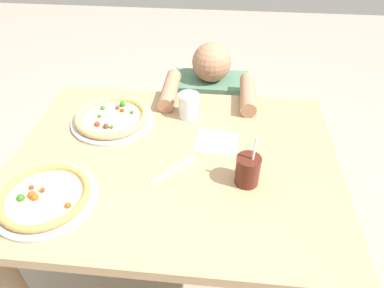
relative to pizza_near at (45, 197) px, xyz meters
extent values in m
plane|color=#9E9384|center=(0.38, 0.25, -0.77)|extent=(8.00, 8.00, 0.00)
cube|color=tan|center=(0.38, 0.25, -0.04)|extent=(1.21, 0.94, 0.04)
cylinder|color=#826748|center=(-0.14, 0.64, -0.41)|extent=(0.07, 0.07, 0.71)
cylinder|color=#826748|center=(0.91, 0.64, -0.41)|extent=(0.07, 0.07, 0.71)
cylinder|color=#B7B7BC|center=(0.00, 0.00, -0.01)|extent=(0.33, 0.33, 0.01)
cylinder|color=#EFD68C|center=(0.00, 0.00, 0.00)|extent=(0.24, 0.24, 0.01)
torus|color=#C68C47|center=(0.00, 0.00, 0.01)|extent=(0.29, 0.29, 0.02)
sphere|color=#BF4C19|center=(-0.04, -0.01, 0.01)|extent=(0.03, 0.03, 0.03)
sphere|color=brown|center=(-0.01, 0.02, 0.01)|extent=(0.02, 0.02, 0.02)
sphere|color=#BF4C19|center=(-0.02, -0.01, 0.01)|extent=(0.02, 0.02, 0.02)
sphere|color=gold|center=(-0.02, 0.02, 0.01)|extent=(0.02, 0.02, 0.02)
sphere|color=#2D6623|center=(-0.07, -0.02, 0.01)|extent=(0.02, 0.02, 0.02)
sphere|color=#BF4C19|center=(0.09, -0.04, 0.01)|extent=(0.02, 0.02, 0.02)
sphere|color=maroon|center=(-0.06, 0.03, 0.01)|extent=(0.02, 0.02, 0.02)
cylinder|color=#B7B7BC|center=(0.09, 0.45, -0.01)|extent=(0.34, 0.34, 0.01)
cylinder|color=#EFD68C|center=(0.09, 0.45, 0.00)|extent=(0.25, 0.25, 0.01)
torus|color=tan|center=(0.09, 0.45, 0.01)|extent=(0.31, 0.31, 0.03)
sphere|color=#2D6623|center=(0.11, 0.54, 0.01)|extent=(0.03, 0.03, 0.03)
sphere|color=maroon|center=(0.10, 0.52, 0.01)|extent=(0.02, 0.02, 0.02)
sphere|color=brown|center=(0.09, 0.38, 0.01)|extent=(0.02, 0.02, 0.02)
sphere|color=#2D6623|center=(0.17, 0.49, 0.01)|extent=(0.02, 0.02, 0.02)
sphere|color=maroon|center=(0.05, 0.39, 0.01)|extent=(0.02, 0.02, 0.02)
sphere|color=maroon|center=(0.12, 0.50, 0.01)|extent=(0.02, 0.02, 0.02)
sphere|color=#2D6623|center=(0.11, 0.38, 0.01)|extent=(0.02, 0.02, 0.02)
sphere|color=#2D6623|center=(0.04, 0.51, 0.01)|extent=(0.02, 0.02, 0.02)
sphere|color=#2D6623|center=(0.04, 0.45, 0.01)|extent=(0.02, 0.02, 0.02)
cylinder|color=#4C1E14|center=(0.65, 0.15, 0.04)|extent=(0.08, 0.08, 0.11)
cylinder|color=white|center=(0.66, 0.15, 0.12)|extent=(0.01, 0.02, 0.10)
cylinder|color=silver|center=(0.41, 0.53, 0.04)|extent=(0.09, 0.09, 0.11)
cube|color=white|center=(0.42, 0.53, 0.07)|extent=(0.04, 0.04, 0.03)
cube|color=white|center=(0.42, 0.52, 0.07)|extent=(0.03, 0.03, 0.02)
cube|color=white|center=(0.54, 0.36, -0.02)|extent=(0.18, 0.16, 0.00)
cube|color=silver|center=(0.38, 0.17, -0.02)|extent=(0.12, 0.13, 0.00)
cube|color=silver|center=(0.44, 0.24, -0.02)|extent=(0.05, 0.05, 0.00)
cylinder|color=#333847|center=(0.48, 0.91, -0.54)|extent=(0.32, 0.32, 0.45)
cube|color=#4C7259|center=(0.48, 0.91, -0.18)|extent=(0.40, 0.22, 0.28)
sphere|color=#A37556|center=(0.48, 0.91, 0.05)|extent=(0.20, 0.20, 0.20)
cylinder|color=#A37556|center=(0.30, 0.68, 0.02)|extent=(0.07, 0.28, 0.07)
cylinder|color=#A37556|center=(0.66, 0.68, 0.02)|extent=(0.07, 0.28, 0.07)
camera|label=1|loc=(0.55, -0.71, 0.83)|focal=32.55mm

